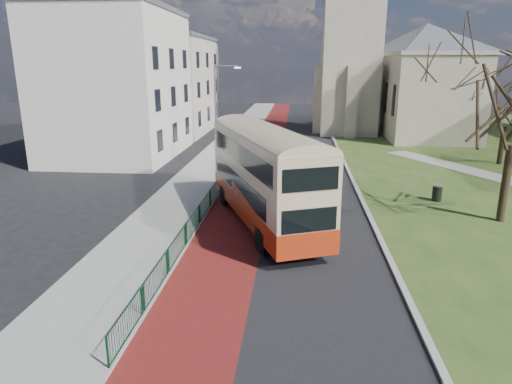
# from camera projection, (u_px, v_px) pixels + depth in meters

# --- Properties ---
(ground) EXTENTS (160.00, 160.00, 0.00)m
(ground) POSITION_uv_depth(u_px,v_px,m) (248.00, 257.00, 19.89)
(ground) COLOR black
(ground) RESTS_ON ground
(road_carriageway) EXTENTS (9.00, 120.00, 0.01)m
(road_carriageway) POSITION_uv_depth(u_px,v_px,m) (290.00, 163.00, 38.94)
(road_carriageway) COLOR black
(road_carriageway) RESTS_ON ground
(bus_lane) EXTENTS (3.40, 120.00, 0.01)m
(bus_lane) POSITION_uv_depth(u_px,v_px,m) (259.00, 162.00, 39.18)
(bus_lane) COLOR #591414
(bus_lane) RESTS_ON ground
(pavement_west) EXTENTS (4.00, 120.00, 0.12)m
(pavement_west) POSITION_uv_depth(u_px,v_px,m) (215.00, 161.00, 39.49)
(pavement_west) COLOR gray
(pavement_west) RESTS_ON ground
(kerb_west) EXTENTS (0.25, 120.00, 0.13)m
(kerb_west) POSITION_uv_depth(u_px,v_px,m) (238.00, 161.00, 39.32)
(kerb_west) COLOR #999993
(kerb_west) RESTS_ON ground
(kerb_east) EXTENTS (0.25, 80.00, 0.13)m
(kerb_east) POSITION_uv_depth(u_px,v_px,m) (343.00, 159.00, 40.45)
(kerb_east) COLOR #999993
(kerb_east) RESTS_ON ground
(pedestrian_railing) EXTENTS (0.07, 24.00, 1.12)m
(pedestrian_railing) POSITION_uv_depth(u_px,v_px,m) (200.00, 214.00, 23.84)
(pedestrian_railing) COLOR #0C371D
(pedestrian_railing) RESTS_ON ground
(gothic_church) EXTENTS (16.38, 18.00, 40.00)m
(gothic_church) POSITION_uv_depth(u_px,v_px,m) (393.00, 19.00, 51.70)
(gothic_church) COLOR gray
(gothic_church) RESTS_ON ground
(street_block_near) EXTENTS (10.30, 14.30, 13.00)m
(street_block_near) POSITION_uv_depth(u_px,v_px,m) (117.00, 83.00, 40.45)
(street_block_near) COLOR silver
(street_block_near) RESTS_ON ground
(street_block_far) EXTENTS (10.30, 16.30, 11.50)m
(street_block_far) POSITION_uv_depth(u_px,v_px,m) (168.00, 84.00, 55.99)
(street_block_far) COLOR #B4AC98
(street_block_far) RESTS_ON ground
(streetlamp) EXTENTS (2.13, 0.18, 8.00)m
(streetlamp) POSITION_uv_depth(u_px,v_px,m) (217.00, 110.00, 36.29)
(streetlamp) COLOR gray
(streetlamp) RESTS_ON pavement_west
(bus) EXTENTS (6.93, 12.01, 4.95)m
(bus) POSITION_uv_depth(u_px,v_px,m) (264.00, 172.00, 23.30)
(bus) COLOR #AB2C0F
(bus) RESTS_ON ground
(winter_tree_far) EXTENTS (5.81, 5.81, 8.15)m
(winter_tree_far) POSITION_uv_depth(u_px,v_px,m) (509.00, 96.00, 36.91)
(winter_tree_far) COLOR #2D2016
(winter_tree_far) RESTS_ON grass_green
(litter_bin) EXTENTS (0.79, 0.79, 0.99)m
(litter_bin) POSITION_uv_depth(u_px,v_px,m) (437.00, 193.00, 27.87)
(litter_bin) COLOR black
(litter_bin) RESTS_ON grass_green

